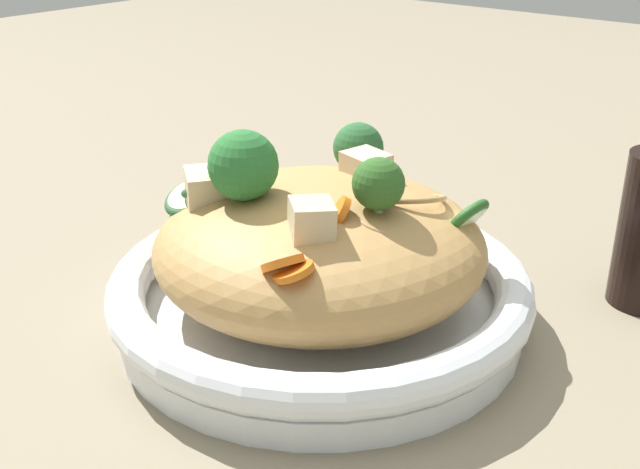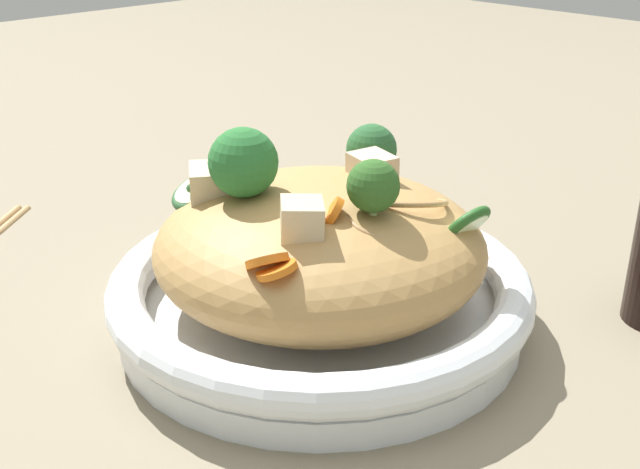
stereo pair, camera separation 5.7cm
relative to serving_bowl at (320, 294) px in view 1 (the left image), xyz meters
The scene contains 7 objects.
ground_plane 0.03m from the serving_bowl, ahead, with size 3.00×3.00×0.00m, color gray.
serving_bowl is the anchor object (origin of this frame).
noodle_heap 0.04m from the serving_bowl, 58.12° to the right, with size 0.24×0.24×0.09m.
broccoli_florets 0.10m from the serving_bowl, 66.58° to the left, with size 0.20×0.14×0.07m.
carrot_coins 0.11m from the serving_bowl, 148.34° to the right, with size 0.09×0.04×0.03m.
zucchini_slices 0.08m from the serving_bowl, 108.12° to the left, with size 0.15×0.22×0.04m.
chicken_chunks 0.09m from the serving_bowl, 129.74° to the left, with size 0.14×0.14×0.03m.
Camera 1 is at (-0.40, -0.33, 0.31)m, focal length 44.60 mm.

